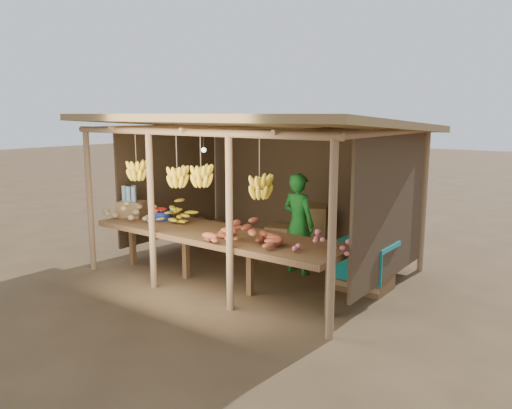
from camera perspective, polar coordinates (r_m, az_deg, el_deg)
The scene contains 13 objects.
ground at distance 7.96m, azimuth 0.00°, elevation -7.46°, with size 60.00×60.00×0.00m, color brown.
stall_structure at distance 7.51m, azimuth -0.34°, elevation 6.37°, with size 4.70×3.50×2.43m.
counter at distance 7.04m, azimuth -4.59°, elevation -3.61°, with size 3.90×1.05×0.80m.
potato_heap at distance 8.04m, azimuth -13.79°, elevation -0.35°, with size 0.95×0.57×0.36m, color tan, non-canonical shape.
sweet_potato_heap at distance 6.29m, azimuth -1.25°, elevation -3.02°, with size 0.98×0.59×0.36m, color #AF4B2D, non-canonical shape.
onion_heap at distance 5.94m, azimuth 7.85°, elevation -3.94°, with size 0.72×0.43×0.35m, color #CB6364, non-canonical shape.
banana_pile at distance 7.68m, azimuth -9.01°, elevation -0.74°, with size 0.54×0.32×0.34m, color yellow, non-canonical shape.
tomato_basin at distance 7.98m, azimuth -10.80°, elevation -1.11°, with size 0.34×0.34×0.18m.
bottle_box at distance 8.25m, azimuth -14.04°, elevation -0.03°, with size 0.49×0.44×0.50m.
vendor at distance 7.64m, azimuth 4.86°, elevation -2.20°, with size 0.57×0.37×1.56m, color #16671F.
tarp_crate at distance 7.16m, azimuth 12.32°, elevation -6.64°, with size 0.76×0.66×0.90m.
carton_stack at distance 8.76m, azimuth 5.17°, elevation -3.27°, with size 1.23×0.58×0.86m.
burlap_sacks at distance 9.51m, azimuth -5.37°, elevation -2.92°, with size 0.84×0.44×0.59m.
Camera 1 is at (4.49, -6.10, 2.43)m, focal length 35.00 mm.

